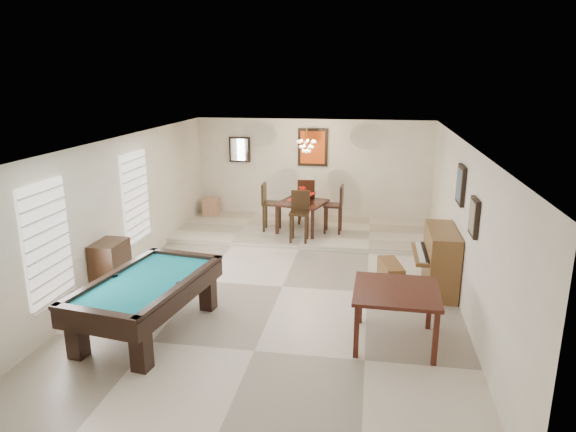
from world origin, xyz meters
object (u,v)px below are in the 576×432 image
(piano_bench, at_px, (391,275))
(corner_bench, at_px, (211,206))
(dining_chair_north, at_px, (307,201))
(apothecary_chest, at_px, (111,270))
(square_table, at_px, (395,316))
(dining_chair_east, at_px, (333,209))
(dining_chair_west, at_px, (272,207))
(chandelier, at_px, (307,142))
(dining_table, at_px, (302,214))
(dining_chair_south, at_px, (299,217))
(pool_table, at_px, (148,306))
(upright_piano, at_px, (433,260))
(flower_vase, at_px, (302,191))

(piano_bench, distance_m, corner_bench, 5.91)
(dining_chair_north, bearing_deg, apothecary_chest, 56.53)
(square_table, xyz_separation_m, dining_chair_east, (-1.24, 4.74, 0.28))
(dining_chair_west, bearing_deg, square_table, -151.48)
(dining_chair_north, xyz_separation_m, chandelier, (0.05, -0.55, 1.52))
(piano_bench, distance_m, dining_table, 3.34)
(apothecary_chest, height_order, dining_chair_north, dining_chair_north)
(dining_chair_south, relative_size, dining_chair_east, 0.99)
(apothecary_chest, bearing_deg, piano_bench, 15.23)
(pool_table, height_order, dining_chair_south, dining_chair_south)
(apothecary_chest, distance_m, dining_chair_north, 5.41)
(square_table, distance_m, corner_bench, 7.38)
(upright_piano, distance_m, dining_chair_east, 3.37)
(apothecary_chest, distance_m, dining_chair_west, 4.41)
(pool_table, height_order, flower_vase, flower_vase)
(pool_table, bearing_deg, upright_piano, 36.45)
(upright_piano, relative_size, dining_chair_north, 1.19)
(chandelier, bearing_deg, piano_bench, -56.44)
(flower_vase, bearing_deg, upright_piano, -45.40)
(corner_bench, xyz_separation_m, chandelier, (2.62, -0.94, 1.87))
(dining_chair_south, distance_m, dining_chair_west, 1.04)
(pool_table, xyz_separation_m, apothecary_chest, (-1.10, 0.99, 0.10))
(dining_chair_south, relative_size, corner_bench, 2.38)
(pool_table, relative_size, square_table, 2.04)
(upright_piano, xyz_separation_m, flower_vase, (-2.67, 2.71, 0.53))
(dining_chair_south, height_order, corner_bench, dining_chair_south)
(dining_table, distance_m, dining_chair_south, 0.75)
(apothecary_chest, bearing_deg, flower_vase, 55.69)
(dining_chair_south, distance_m, dining_chair_east, 1.03)
(flower_vase, relative_size, dining_chair_west, 0.23)
(apothecary_chest, bearing_deg, dining_chair_west, 63.22)
(piano_bench, relative_size, dining_chair_south, 0.72)
(dining_table, distance_m, corner_bench, 2.80)
(dining_chair_north, bearing_deg, flower_vase, 85.83)
(dining_chair_north, relative_size, chandelier, 1.86)
(square_table, height_order, dining_chair_east, dining_chair_east)
(dining_chair_south, height_order, dining_chair_west, dining_chair_west)
(square_table, xyz_separation_m, upright_piano, (0.71, 2.00, 0.15))
(square_table, relative_size, flower_vase, 4.51)
(apothecary_chest, bearing_deg, corner_bench, 88.47)
(square_table, distance_m, upright_piano, 2.12)
(dining_chair_north, distance_m, dining_chair_east, 0.99)
(upright_piano, bearing_deg, pool_table, -152.38)
(piano_bench, height_order, apothecary_chest, apothecary_chest)
(square_table, bearing_deg, corner_bench, 127.77)
(piano_bench, bearing_deg, dining_chair_west, 135.15)
(dining_chair_west, distance_m, dining_chair_east, 1.43)
(dining_table, height_order, dining_chair_west, dining_chair_west)
(dining_table, xyz_separation_m, dining_chair_north, (0.01, 0.73, 0.14))
(square_table, xyz_separation_m, dining_chair_north, (-1.95, 5.44, 0.28))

